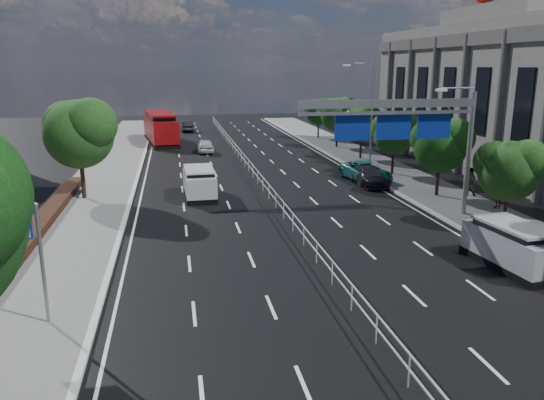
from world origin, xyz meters
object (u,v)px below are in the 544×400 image
object	(u,v)px
white_minivan	(199,183)
near_car_dark	(187,126)
silver_minivan	(513,246)
pedestrian_b	(470,181)
red_bus	(160,127)
parked_car_dark	(369,176)
overhead_gantry	(407,121)
near_car_silver	(205,146)
toilet_sign	(25,244)
parked_car_teal	(366,172)
pedestrian_a	(499,192)

from	to	relation	value
white_minivan	near_car_dark	distance (m)	37.57
silver_minivan	pedestrian_b	world-z (taller)	pedestrian_b
red_bus	near_car_dark	size ratio (longest dim) A/B	2.78
parked_car_dark	overhead_gantry	bearing A→B (deg)	-98.80
overhead_gantry	white_minivan	size ratio (longest dim) A/B	2.21
red_bus	near_car_silver	distance (m)	9.35
toilet_sign	overhead_gantry	xyz separation A→B (m)	(17.69, 10.05, 2.66)
overhead_gantry	near_car_silver	world-z (taller)	overhead_gantry
near_car_dark	parked_car_teal	distance (m)	36.99
red_bus	pedestrian_a	distance (m)	39.67
red_bus	silver_minivan	bearing A→B (deg)	-77.56
overhead_gantry	toilet_sign	bearing A→B (deg)	-150.40
white_minivan	silver_minivan	world-z (taller)	white_minivan
red_bus	silver_minivan	size ratio (longest dim) A/B	2.41
pedestrian_b	parked_car_dark	bearing A→B (deg)	-6.49
red_bus	pedestrian_b	world-z (taller)	red_bus
white_minivan	red_bus	distance (m)	27.28
toilet_sign	pedestrian_b	xyz separation A→B (m)	(24.35, 14.18, -1.87)
near_car_silver	parked_car_dark	bearing A→B (deg)	120.89
white_minivan	pedestrian_b	distance (m)	18.18
parked_car_dark	parked_car_teal	bearing A→B (deg)	78.82
near_car_silver	parked_car_dark	world-z (taller)	near_car_silver
silver_minivan	overhead_gantry	bearing A→B (deg)	95.40
white_minivan	parked_car_dark	size ratio (longest dim) A/B	1.00
overhead_gantry	parked_car_dark	distance (m)	10.30
silver_minivan	parked_car_dark	distance (m)	17.00
overhead_gantry	near_car_silver	distance (m)	28.58
parked_car_dark	pedestrian_a	world-z (taller)	pedestrian_a
white_minivan	parked_car_teal	xyz separation A→B (m)	(12.78, 2.76, -0.23)
near_car_dark	pedestrian_b	size ratio (longest dim) A/B	2.28
parked_car_dark	pedestrian_a	bearing A→B (deg)	-57.61
parked_car_teal	pedestrian_a	distance (m)	10.69
white_minivan	near_car_silver	xyz separation A→B (m)	(1.53, 19.01, -0.30)
overhead_gantry	red_bus	size ratio (longest dim) A/B	0.87
overhead_gantry	pedestrian_a	world-z (taller)	overhead_gantry
white_minivan	pedestrian_b	size ratio (longest dim) A/B	2.49
silver_minivan	parked_car_dark	bearing A→B (deg)	85.23
near_car_silver	overhead_gantry	bearing A→B (deg)	108.82
overhead_gantry	red_bus	distance (m)	37.54
toilet_sign	overhead_gantry	distance (m)	20.52
white_minivan	near_car_silver	bearing A→B (deg)	83.80
silver_minivan	parked_car_teal	distance (m)	18.24
near_car_dark	pedestrian_a	xyz separation A→B (m)	(17.55, -44.23, 0.41)
near_car_silver	pedestrian_b	xyz separation A→B (m)	(16.35, -22.30, 0.39)
red_bus	pedestrian_b	xyz separation A→B (m)	(20.90, -30.39, -0.73)
overhead_gantry	silver_minivan	bearing A→B (deg)	-79.04
parked_car_teal	red_bus	bearing A→B (deg)	117.57
near_car_silver	pedestrian_b	distance (m)	27.66
toilet_sign	near_car_dark	size ratio (longest dim) A/B	1.02
parked_car_dark	white_minivan	bearing A→B (deg)	-173.47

